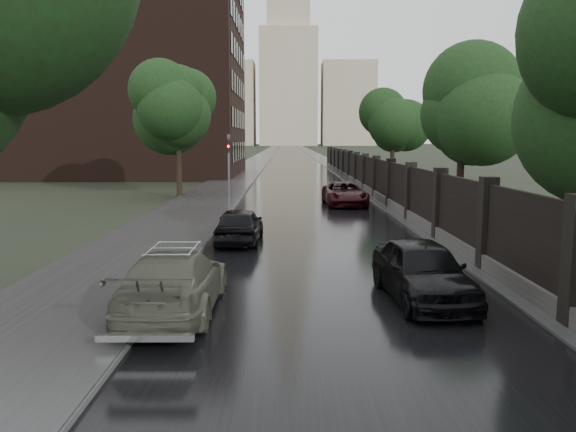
% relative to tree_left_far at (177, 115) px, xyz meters
% --- Properties ---
extents(road, '(8.00, 420.00, 0.02)m').
position_rel_tree_left_far_xyz_m(road, '(8.00, 160.00, -5.23)').
color(road, black).
rests_on(road, ground).
extents(sidewalk_left, '(4.00, 420.00, 0.16)m').
position_rel_tree_left_far_xyz_m(sidewalk_left, '(2.00, 160.00, -5.16)').
color(sidewalk_left, '#2D2D2D').
rests_on(sidewalk_left, ground).
extents(verge_right, '(3.00, 420.00, 0.08)m').
position_rel_tree_left_far_xyz_m(verge_right, '(13.50, 160.00, -5.20)').
color(verge_right, '#2D2D2D').
rests_on(verge_right, ground).
extents(fence_right, '(0.45, 75.72, 2.70)m').
position_rel_tree_left_far_xyz_m(fence_right, '(12.60, 2.01, -4.23)').
color(fence_right, '#383533').
rests_on(fence_right, ground).
extents(tree_left_far, '(4.25, 4.25, 7.39)m').
position_rel_tree_left_far_xyz_m(tree_left_far, '(0.00, 0.00, 0.00)').
color(tree_left_far, black).
rests_on(tree_left_far, ground).
extents(tree_right_b, '(4.08, 4.08, 7.01)m').
position_rel_tree_left_far_xyz_m(tree_right_b, '(15.50, -8.00, -0.29)').
color(tree_right_b, black).
rests_on(tree_right_b, ground).
extents(tree_right_c, '(4.08, 4.08, 7.01)m').
position_rel_tree_left_far_xyz_m(tree_right_c, '(15.50, 10.00, -0.29)').
color(tree_right_c, black).
rests_on(tree_right_c, ground).
extents(traffic_light, '(0.16, 0.32, 4.00)m').
position_rel_tree_left_far_xyz_m(traffic_light, '(3.70, -5.01, -2.84)').
color(traffic_light, '#59595E').
rests_on(traffic_light, ground).
extents(brick_building, '(24.00, 18.00, 20.00)m').
position_rel_tree_left_far_xyz_m(brick_building, '(-10.00, 22.00, 4.76)').
color(brick_building, black).
rests_on(brick_building, ground).
extents(stalinist_tower, '(92.00, 30.00, 159.00)m').
position_rel_tree_left_far_xyz_m(stalinist_tower, '(8.00, 270.00, 33.14)').
color(stalinist_tower, tan).
rests_on(stalinist_tower, ground).
extents(volga_sedan, '(1.94, 4.74, 1.37)m').
position_rel_tree_left_far_xyz_m(volga_sedan, '(4.40, -23.93, -4.55)').
color(volga_sedan, '#4D5040').
rests_on(volga_sedan, ground).
extents(hatchback_left, '(1.66, 3.91, 1.32)m').
position_rel_tree_left_far_xyz_m(hatchback_left, '(5.15, -15.76, -4.58)').
color(hatchback_left, black).
rests_on(hatchback_left, ground).
extents(car_right_near, '(2.02, 4.34, 1.44)m').
position_rel_tree_left_far_xyz_m(car_right_near, '(10.02, -23.06, -4.52)').
color(car_right_near, black).
rests_on(car_right_near, ground).
extents(car_right_far, '(2.42, 4.90, 1.34)m').
position_rel_tree_left_far_xyz_m(car_right_far, '(10.16, -4.21, -4.57)').
color(car_right_far, black).
rests_on(car_right_far, ground).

